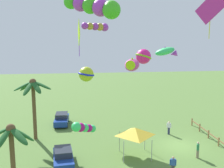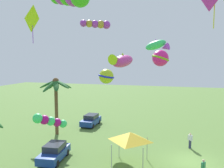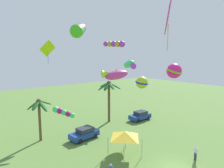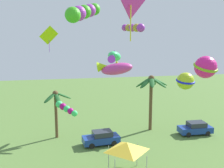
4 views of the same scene
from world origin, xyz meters
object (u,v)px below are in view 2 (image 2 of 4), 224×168
Objects in this scene: palm_tree_0 at (56,90)px; parked_car_0 at (91,120)px; kite_tube_0 at (96,24)px; kite_fish_8 at (122,61)px; kite_diamond_7 at (32,19)px; kite_fish_3 at (157,45)px; kite_tube_6 at (49,121)px; kite_ball_1 at (106,76)px; spectator_2 at (190,140)px; festival_tent at (130,136)px; parked_car_1 at (54,152)px; kite_ball_4 at (160,58)px.

palm_tree_0 reaches higher than parked_car_0.
kite_tube_0 reaches higher than kite_fish_8.
kite_tube_0 reaches higher than kite_diamond_7.
kite_tube_6 is at bearing 114.06° from kite_fish_3.
kite_ball_1 is at bearing 24.86° from kite_fish_8.
kite_tube_0 is (-3.82, 8.68, 11.43)m from spectator_2.
kite_fish_8 is at bearing 148.02° from festival_tent.
parked_car_1 is at bearing 127.82° from kite_tube_0.
palm_tree_0 is 15.12m from kite_fish_3.
kite_tube_0 is 9.87m from kite_tube_6.
kite_tube_0 is 1.14× the size of kite_ball_1.
palm_tree_0 is at bearing 23.15° from kite_diamond_7.
palm_tree_0 is 8.90m from parked_car_1.
kite_ball_4 is 1.17× the size of kite_tube_6.
kite_ball_4 is 0.76× the size of kite_fish_8.
kite_fish_3 is at bearing -103.10° from kite_fish_8.
parked_car_0 is at bearing 62.76° from kite_ball_4.
kite_ball_1 reaches higher than spectator_2.
kite_diamond_7 is (-7.53, 1.61, -0.69)m from kite_tube_0.
spectator_2 is 0.79× the size of kite_tube_6.
festival_tent is 1.42× the size of kite_tube_6.
parked_car_0 is 0.97× the size of parked_car_1.
palm_tree_0 is 2.68× the size of kite_tube_0.
kite_tube_0 is at bearing 62.22° from kite_fish_3.
kite_ball_1 is at bearing 36.83° from kite_fish_3.
parked_car_0 is 18.09m from kite_fish_3.
kite_diamond_7 is (-1.31, 0.19, 6.84)m from kite_tube_6.
kite_diamond_7 reaches higher than kite_ball_4.
kite_fish_8 reaches higher than festival_tent.
kite_ball_4 is (5.52, -2.01, 6.70)m from festival_tent.
spectator_2 is 0.62× the size of kite_tube_0.
kite_ball_1 is 6.91m from kite_ball_4.
kite_fish_3 is (-6.84, 2.94, 9.26)m from spectator_2.
kite_ball_1 reaches higher than parked_car_0.
kite_tube_0 is (2.50, -3.22, 11.49)m from parked_car_1.
kite_fish_3 is at bearing -178.17° from kite_ball_4.
kite_ball_1 is 9.16m from kite_fish_8.
kite_diamond_7 is at bearing -162.27° from parked_car_1.
kite_ball_1 is (1.94, 9.52, 6.24)m from spectator_2.
kite_tube_0 is at bearing 51.01° from kite_fish_8.
kite_tube_0 reaches higher than festival_tent.
kite_fish_3 is at bearing -143.17° from kite_ball_1.
kite_ball_1 is 0.94× the size of kite_diamond_7.
kite_ball_4 is (7.09, 0.23, -0.90)m from kite_fish_3.
kite_ball_4 reaches higher than parked_car_0.
kite_ball_1 is 0.73× the size of kite_fish_8.
kite_fish_8 is at bearing -155.14° from kite_ball_1.
kite_tube_0 is 5.01m from kite_fish_8.
spectator_2 is (6.32, -11.90, 0.06)m from parked_car_1.
spectator_2 is 0.70× the size of kite_ball_1.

